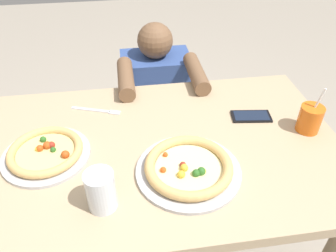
% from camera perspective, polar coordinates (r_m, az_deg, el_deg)
% --- Properties ---
extents(dining_table, '(1.30, 0.81, 0.75)m').
position_cam_1_polar(dining_table, '(1.24, -1.68, -7.29)').
color(dining_table, tan).
rests_on(dining_table, ground).
extents(pizza_near, '(0.33, 0.33, 0.04)m').
position_cam_1_polar(pizza_near, '(1.06, 3.53, -7.16)').
color(pizza_near, '#B7B7BC').
rests_on(pizza_near, dining_table).
extents(pizza_far, '(0.29, 0.29, 0.04)m').
position_cam_1_polar(pizza_far, '(1.18, -20.18, -4.20)').
color(pizza_far, '#B7B7BC').
rests_on(pizza_far, dining_table).
extents(drink_cup_colored, '(0.08, 0.08, 0.18)m').
position_cam_1_polar(drink_cup_colored, '(1.30, 23.15, 1.17)').
color(drink_cup_colored, orange).
rests_on(drink_cup_colored, dining_table).
extents(water_cup_clear, '(0.08, 0.08, 0.12)m').
position_cam_1_polar(water_cup_clear, '(0.95, -11.45, -10.73)').
color(water_cup_clear, silver).
rests_on(water_cup_clear, dining_table).
extents(fork, '(0.20, 0.08, 0.00)m').
position_cam_1_polar(fork, '(1.35, -11.86, 2.61)').
color(fork, silver).
rests_on(fork, dining_table).
extents(cell_phone, '(0.16, 0.09, 0.01)m').
position_cam_1_polar(cell_phone, '(1.33, 14.05, 1.63)').
color(cell_phone, black).
rests_on(cell_phone, dining_table).
extents(diner_seated, '(0.39, 0.51, 0.94)m').
position_cam_1_polar(diner_seated, '(1.86, -1.89, 2.56)').
color(diner_seated, '#333847').
rests_on(diner_seated, ground).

